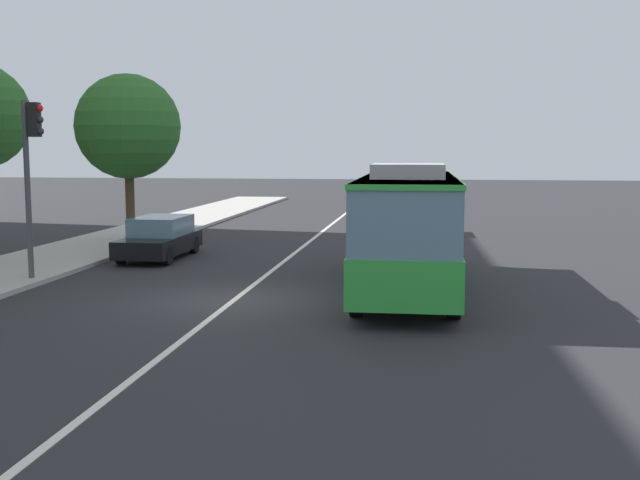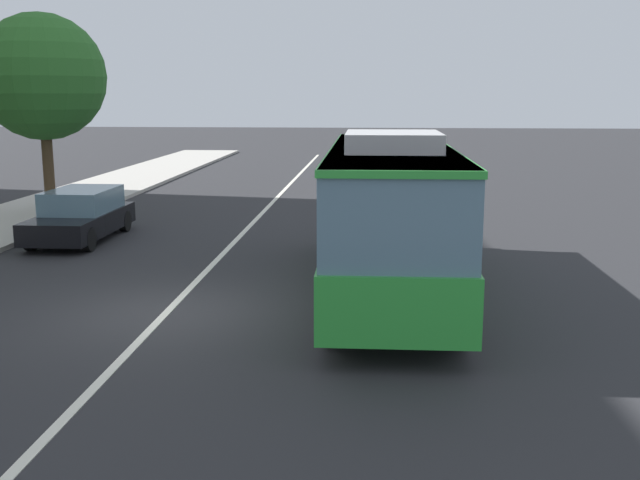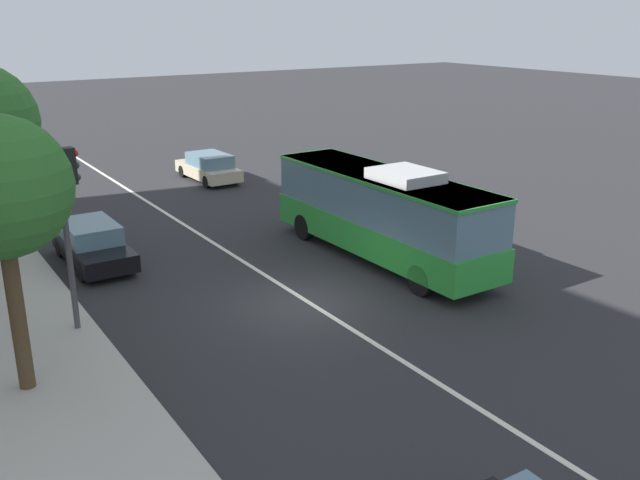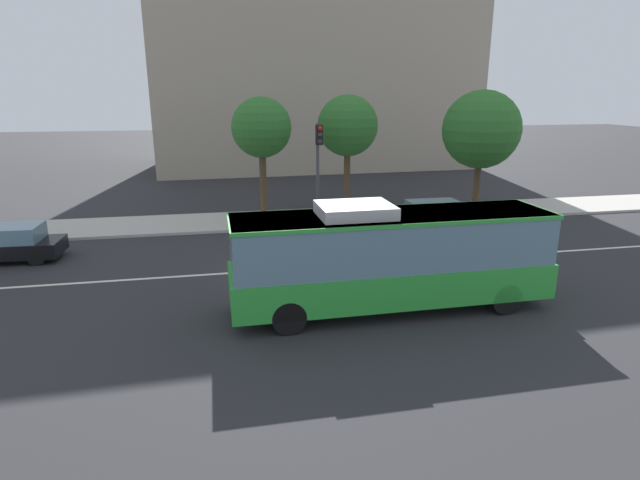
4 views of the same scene
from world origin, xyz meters
name	(u,v)px [view 1 (image 1 of 4)]	position (x,y,z in m)	size (l,w,h in m)	color
ground_plane	(235,300)	(0.00, 0.00, 0.00)	(160.00, 160.00, 0.00)	#28282B
lane_centre_line	(235,300)	(0.00, 0.00, 0.01)	(76.00, 0.16, 0.01)	silver
transit_bus	(408,224)	(1.91, -4.33, 1.81)	(10.02, 2.59, 3.46)	green
sedan_black	(160,238)	(7.03, 4.48, 0.72)	(4.51, 1.83, 1.46)	black
sedan_beige	(414,217)	(16.52, -4.25, 0.72)	(4.54, 1.90, 1.46)	#C6B793
traffic_light_near_corner	(32,158)	(1.71, 6.30, 3.56)	(0.34, 0.62, 5.20)	#47474C
street_tree_kerbside_right	(128,127)	(10.77, 7.04, 4.71)	(4.17, 4.17, 6.81)	#4C3823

